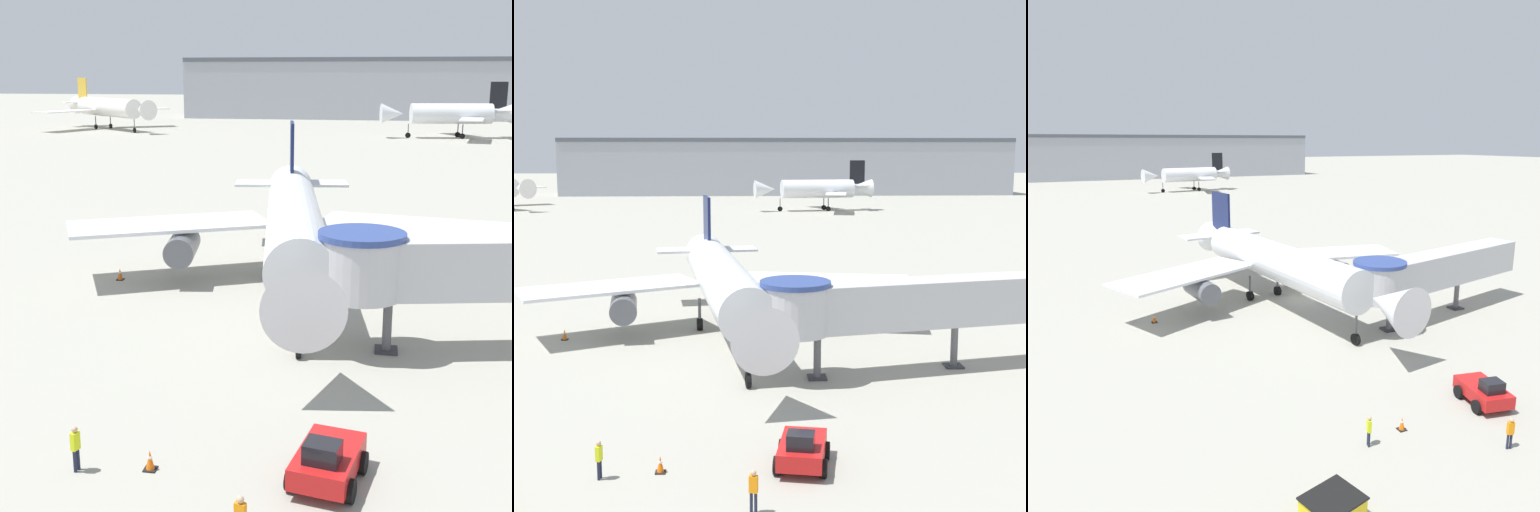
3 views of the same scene
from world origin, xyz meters
TOP-DOWN VIEW (x-y plane):
  - ground_plane at (0.00, 0.00)m, footprint 800.00×800.00m
  - main_airplane at (-2.80, -0.03)m, footprint 29.54×31.49m
  - jet_bridge at (7.63, -9.05)m, footprint 19.10×6.95m
  - pushback_tug_red at (0.93, -21.96)m, footprint 2.65×3.54m
  - traffic_cone_apron_front at (-5.01, -22.19)m, footprint 0.44×0.44m
  - traffic_cone_port_wing at (-14.06, -0.56)m, footprint 0.47×0.47m
  - ground_crew_marshaller at (-7.43, -22.67)m, footprint 0.27×0.35m
  - background_jet_black_tail at (16.82, 110.51)m, footprint 27.46×26.43m
  - background_jet_gold_tail at (-62.02, 121.10)m, footprint 30.63×29.56m
  - terminal_building at (13.87, 175.00)m, footprint 138.31×20.33m

SIDE VIEW (x-z plane):
  - ground_plane at x=0.00m, z-range 0.00..0.00m
  - traffic_cone_apron_front at x=-5.01m, z-range -0.02..0.71m
  - traffic_cone_port_wing at x=-14.06m, z-range -0.02..0.76m
  - pushback_tug_red at x=0.93m, z-range -0.10..1.68m
  - ground_crew_marshaller at x=-7.43m, z-range 0.13..1.77m
  - main_airplane at x=-2.80m, z-range -0.72..8.72m
  - jet_bridge at x=7.63m, z-range 1.27..7.18m
  - background_jet_black_tail at x=16.82m, z-range -0.71..10.63m
  - background_jet_gold_tail at x=-62.02m, z-range -0.76..11.14m
  - terminal_building at x=13.87m, z-range 0.01..17.40m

